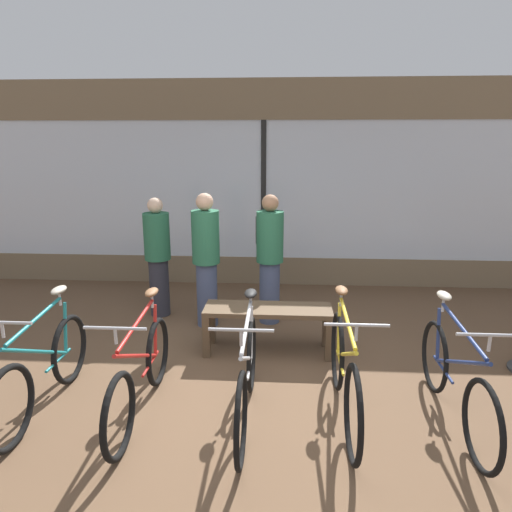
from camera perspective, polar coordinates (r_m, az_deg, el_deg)
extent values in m
plane|color=brown|center=(4.34, -1.41, -17.74)|extent=(24.00, 24.00, 0.00)
cube|color=#7A664C|center=(7.51, 0.91, -1.76)|extent=(12.00, 0.08, 0.45)
cube|color=silver|center=(7.26, 0.95, 8.15)|extent=(12.00, 0.04, 2.15)
cube|color=#7A664C|center=(7.24, 1.00, 19.04)|extent=(12.00, 0.08, 0.60)
cube|color=black|center=(7.23, 0.94, 8.13)|extent=(0.08, 0.02, 2.15)
torus|color=black|center=(4.86, -22.26, -10.71)|extent=(0.05, 0.67, 0.67)
torus|color=black|center=(4.09, -28.50, -16.36)|extent=(0.05, 0.67, 0.67)
cylinder|color=#1E7A7F|center=(4.33, -25.66, -10.71)|extent=(0.03, 0.94, 0.51)
cylinder|color=#1E7A7F|center=(4.74, -22.74, -8.26)|extent=(0.03, 0.11, 0.49)
cylinder|color=#1E7A7F|center=(4.26, -25.87, -7.17)|extent=(0.03, 0.87, 0.10)
cylinder|color=#1E7A7F|center=(4.68, -23.46, -11.83)|extent=(0.03, 0.45, 0.03)
cylinder|color=#B2B2B7|center=(4.60, -23.33, -4.87)|extent=(0.02, 0.02, 0.14)
ellipsoid|color=#B2A893|center=(4.58, -23.42, -3.92)|extent=(0.11, 0.22, 0.06)
cylinder|color=#B2B2B7|center=(3.88, -29.11, -8.09)|extent=(0.02, 0.02, 0.12)
cylinder|color=#ADADB2|center=(3.86, -29.22, -7.27)|extent=(0.46, 0.02, 0.02)
torus|color=black|center=(4.59, -12.19, -11.59)|extent=(0.05, 0.65, 0.65)
torus|color=black|center=(3.71, -16.76, -18.57)|extent=(0.05, 0.65, 0.65)
cylinder|color=red|center=(3.99, -14.59, -11.98)|extent=(0.03, 0.99, 0.51)
cylinder|color=red|center=(4.45, -12.49, -9.03)|extent=(0.03, 0.11, 0.49)
cylinder|color=red|center=(3.91, -14.70, -8.16)|extent=(0.03, 0.92, 0.10)
cylinder|color=red|center=(4.38, -13.04, -12.93)|extent=(0.03, 0.48, 0.03)
cylinder|color=#B2B2B7|center=(4.30, -12.86, -5.44)|extent=(0.02, 0.02, 0.14)
ellipsoid|color=brown|center=(4.28, -12.92, -4.43)|extent=(0.11, 0.22, 0.06)
cylinder|color=#B2B2B7|center=(3.48, -17.15, -9.54)|extent=(0.02, 0.02, 0.12)
cylinder|color=#ADADB2|center=(3.45, -17.22, -8.63)|extent=(0.46, 0.02, 0.02)
torus|color=black|center=(4.38, -0.57, -12.16)|extent=(0.04, 0.70, 0.70)
torus|color=black|center=(3.49, -1.88, -19.77)|extent=(0.04, 0.70, 0.70)
cylinder|color=#BCBCC1|center=(3.78, -1.21, -12.68)|extent=(0.03, 0.97, 0.51)
cylinder|color=#BCBCC1|center=(4.25, -0.62, -9.50)|extent=(0.03, 0.11, 0.49)
cylinder|color=#BCBCC1|center=(3.69, -1.19, -8.66)|extent=(0.03, 0.90, 0.10)
cylinder|color=#BCBCC1|center=(4.18, -0.81, -13.59)|extent=(0.03, 0.47, 0.03)
cylinder|color=#B2B2B7|center=(4.09, -0.67, -5.75)|extent=(0.02, 0.02, 0.14)
ellipsoid|color=black|center=(4.07, -0.67, -4.70)|extent=(0.11, 0.22, 0.06)
cylinder|color=#B2B2B7|center=(3.24, -1.87, -10.20)|extent=(0.02, 0.02, 0.12)
cylinder|color=#ADADB2|center=(3.22, -1.88, -9.23)|extent=(0.46, 0.02, 0.02)
torus|color=black|center=(4.48, 10.15, -11.57)|extent=(0.04, 0.73, 0.73)
torus|color=black|center=(3.59, 12.03, -18.72)|extent=(0.04, 0.73, 0.73)
cylinder|color=gold|center=(3.88, 11.21, -11.93)|extent=(0.03, 0.96, 0.51)
cylinder|color=gold|center=(4.34, 10.34, -8.95)|extent=(0.03, 0.11, 0.49)
cylinder|color=gold|center=(3.80, 11.36, -8.00)|extent=(0.03, 0.89, 0.10)
cylinder|color=gold|center=(4.27, 10.49, -12.92)|extent=(0.03, 0.46, 0.03)
cylinder|color=#B2B2B7|center=(4.19, 10.59, -5.27)|extent=(0.02, 0.02, 0.14)
ellipsoid|color=brown|center=(4.17, 10.64, -4.23)|extent=(0.11, 0.22, 0.06)
cylinder|color=#B2B2B7|center=(3.35, 12.43, -9.37)|extent=(0.02, 0.02, 0.12)
cylinder|color=#ADADB2|center=(3.33, 12.48, -8.42)|extent=(0.46, 0.02, 0.02)
torus|color=black|center=(4.69, 21.40, -11.60)|extent=(0.04, 0.67, 0.67)
torus|color=black|center=(3.81, 26.43, -18.47)|extent=(0.04, 0.67, 0.67)
cylinder|color=navy|center=(4.10, 24.14, -12.00)|extent=(0.03, 1.01, 0.51)
cylinder|color=navy|center=(4.56, 21.83, -9.08)|extent=(0.03, 0.11, 0.49)
cylinder|color=navy|center=(4.01, 24.40, -8.28)|extent=(0.03, 0.94, 0.10)
cylinder|color=navy|center=(4.48, 22.34, -12.93)|extent=(0.03, 0.49, 0.03)
cylinder|color=#B2B2B7|center=(4.41, 22.36, -5.58)|extent=(0.02, 0.02, 0.14)
ellipsoid|color=#B2A893|center=(4.39, 22.46, -4.59)|extent=(0.11, 0.22, 0.06)
cylinder|color=#B2B2B7|center=(3.58, 27.15, -9.66)|extent=(0.02, 0.02, 0.12)
cylinder|color=#ADADB2|center=(3.56, 27.26, -8.77)|extent=(0.46, 0.02, 0.02)
cube|color=brown|center=(5.04, 1.51, -6.71)|extent=(1.40, 0.44, 0.05)
cube|color=brown|center=(5.04, -6.22, -10.00)|extent=(0.08, 0.08, 0.47)
cube|color=brown|center=(5.00, 9.11, -10.32)|extent=(0.08, 0.08, 0.47)
cube|color=brown|center=(5.37, -5.57, -8.42)|extent=(0.08, 0.08, 0.47)
cube|color=brown|center=(5.33, 8.75, -8.71)|extent=(0.08, 0.08, 0.47)
cylinder|color=#424C6B|center=(5.89, 1.70, -4.50)|extent=(0.32, 0.32, 0.81)
cylinder|color=#286647|center=(5.70, 1.76, 2.41)|extent=(0.42, 0.42, 0.64)
sphere|color=#9E7051|center=(5.63, 1.79, 6.65)|extent=(0.21, 0.21, 0.21)
cube|color=#38383D|center=(5.92, 1.22, 3.18)|extent=(0.27, 0.20, 0.36)
cylinder|color=#424C6B|center=(5.82, -6.13, -4.75)|extent=(0.30, 0.30, 0.82)
cylinder|color=#286647|center=(5.62, -6.33, 2.37)|extent=(0.40, 0.40, 0.65)
sphere|color=tan|center=(5.55, -6.45, 6.74)|extent=(0.21, 0.21, 0.21)
cylinder|color=#2D2D38|center=(6.27, -11.97, -3.81)|extent=(0.31, 0.31, 0.78)
cylinder|color=#286647|center=(6.09, -12.30, 2.41)|extent=(0.40, 0.40, 0.61)
sphere|color=beige|center=(6.02, -12.51, 6.21)|extent=(0.20, 0.20, 0.20)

